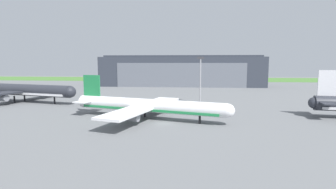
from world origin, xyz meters
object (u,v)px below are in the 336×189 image
Objects in this scene: airliner_near_right at (147,106)px; apron_light_mast at (200,76)px; airliner_far_left at (23,90)px; maintenance_hangar at (182,71)px.

apron_light_mast is at bearing 61.34° from airliner_near_right.
apron_light_mast is (65.92, 1.62, 5.51)m from airliner_far_left.
apron_light_mast reaches higher than airliner_near_right.
airliner_near_right is (51.22, -25.27, -1.00)m from airliner_far_left.
airliner_far_left is at bearing -125.51° from maintenance_hangar.
airliner_far_left reaches higher than airliner_near_right.
airliner_far_left is at bearing -178.59° from apron_light_mast.
maintenance_hangar is 96.82m from airliner_far_left.
maintenance_hangar is at bearing 54.49° from airliner_far_left.
airliner_far_left is (-56.17, -78.71, -4.74)m from maintenance_hangar.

